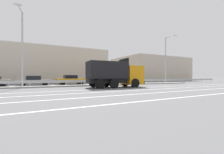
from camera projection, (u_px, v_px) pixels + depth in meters
The scene contains 17 objects.
ground_plane at pixel (119, 86), 20.00m from camera, with size 320.00×320.00×0.00m, color #565659.
lane_strip_0 at pixel (123, 88), 16.08m from camera, with size 55.52×0.16×0.01m, color silver.
lane_strip_1 at pixel (137, 90), 13.93m from camera, with size 55.52×0.16×0.01m, color silver.
lane_strip_2 at pixel (155, 93), 11.75m from camera, with size 55.52×0.16×0.01m, color silver.
lane_strip_3 at pixel (186, 97), 9.39m from camera, with size 55.52×0.16×0.01m, color silver.
median_island at pixel (112, 85), 21.76m from camera, with size 30.54×1.10×0.18m, color gray.
median_guardrail at pixel (108, 81), 22.94m from camera, with size 55.52×0.09×0.78m.
dump_truck at pixel (122, 76), 18.04m from camera, with size 6.87×2.96×3.43m.
median_road_sign at pixel (119, 77), 22.30m from camera, with size 0.81×0.16×2.37m.
street_lamp_0 at pixel (22, 45), 16.48m from camera, with size 0.72×2.60×8.50m.
street_lamp_1 at pixel (166, 57), 26.80m from camera, with size 0.70×2.23×8.40m.
parked_car_2 at pixel (34, 81), 21.38m from camera, with size 4.53×2.09×1.38m.
parked_car_3 at pixel (71, 80), 23.87m from camera, with size 4.61×2.05×1.49m.
parked_car_4 at pixel (106, 80), 26.41m from camera, with size 4.06×2.02×1.47m.
parked_car_5 at pixel (135, 79), 29.41m from camera, with size 4.60×1.96×1.35m.
background_building_0 at pixel (48, 66), 33.39m from camera, with size 23.96×12.80×7.15m, color beige.
background_building_1 at pixel (150, 70), 47.13m from camera, with size 19.63×15.48×6.85m, color #B7AD99.
Camera 1 is at (-10.07, -17.29, 1.31)m, focal length 24.00 mm.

